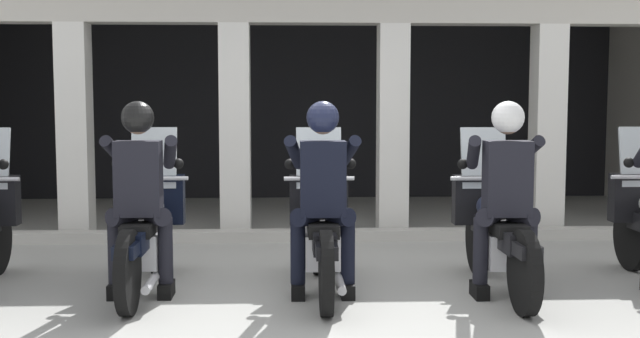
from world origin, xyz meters
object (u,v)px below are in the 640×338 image
object	(u,v)px
police_officer_left	(139,182)
police_officer_center	(323,182)
motorcycle_right	(496,230)
police_officer_right	(506,182)
motorcycle_left	(147,230)
motorcycle_center	(321,230)

from	to	relation	value
police_officer_left	police_officer_center	distance (m)	1.47
police_officer_center	motorcycle_right	distance (m)	1.55
motorcycle_right	police_officer_right	bearing A→B (deg)	-93.95
motorcycle_left	police_officer_center	xyz separation A→B (m)	(1.47, -0.36, 0.44)
motorcycle_left	police_officer_center	distance (m)	1.57
police_officer_center	motorcycle_right	size ratio (longest dim) A/B	0.78
motorcycle_center	motorcycle_right	world-z (taller)	same
motorcycle_center	police_officer_center	bearing A→B (deg)	-93.65
motorcycle_left	police_officer_right	distance (m)	2.99
motorcycle_left	motorcycle_right	world-z (taller)	same
police_officer_left	motorcycle_left	bearing A→B (deg)	90.10
motorcycle_left	police_officer_left	distance (m)	0.52
police_officer_left	motorcycle_right	distance (m)	2.97
motorcycle_left	motorcycle_right	xyz separation A→B (m)	(2.93, -0.14, 0.00)
police_officer_left	motorcycle_right	world-z (taller)	police_officer_left
police_officer_left	police_officer_right	xyz separation A→B (m)	(2.93, -0.14, -0.00)
police_officer_center	motorcycle_right	xyz separation A→B (m)	(1.47, 0.22, -0.44)
motorcycle_left	police_officer_right	xyz separation A→B (m)	(2.93, -0.42, 0.44)
police_officer_left	motorcycle_right	xyz separation A→B (m)	(2.93, 0.15, -0.44)
police_officer_left	motorcycle_center	xyz separation A→B (m)	(1.47, 0.21, -0.44)
motorcycle_center	police_officer_center	size ratio (longest dim) A/B	1.29
police_officer_center	police_officer_right	distance (m)	1.47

